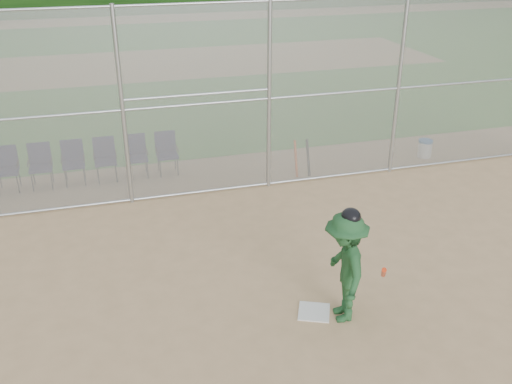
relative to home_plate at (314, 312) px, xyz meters
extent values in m
plane|color=tan|center=(-0.31, -0.41, -0.01)|extent=(100.00, 100.00, 0.00)
plane|color=#2E6E21|center=(-0.31, 17.59, 0.00)|extent=(100.00, 100.00, 0.00)
plane|color=tan|center=(-0.31, 17.59, 0.00)|extent=(24.00, 24.00, 0.00)
cube|color=gray|center=(-0.31, 4.59, 1.99)|extent=(16.00, 0.02, 4.00)
cylinder|color=#9EA3A8|center=(-0.31, 4.59, 3.94)|extent=(16.00, 0.05, 0.05)
cube|color=silver|center=(0.00, 0.00, 0.00)|extent=(0.61, 0.61, 0.02)
imported|color=#1E4B25|center=(0.35, -0.19, 0.85)|extent=(0.83, 1.20, 1.71)
ellipsoid|color=black|center=(0.35, -0.19, 1.67)|extent=(0.27, 0.30, 0.23)
cylinder|color=red|center=(0.75, -0.59, 0.94)|extent=(0.42, 0.65, 0.56)
cylinder|color=white|center=(4.96, 5.17, 0.19)|extent=(0.33, 0.33, 0.39)
cylinder|color=#2966B4|center=(4.96, 5.17, 0.41)|extent=(0.35, 0.35, 0.05)
cylinder|color=#D84C14|center=(1.46, 4.97, 0.41)|extent=(0.06, 0.29, 0.83)
cylinder|color=black|center=(1.76, 4.97, 0.40)|extent=(0.06, 0.31, 0.83)
camera|label=1|loc=(-2.76, -6.48, 5.28)|focal=40.00mm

